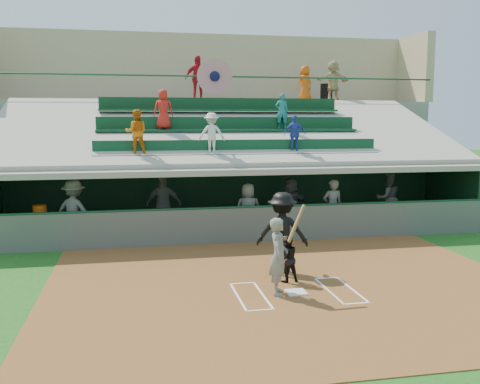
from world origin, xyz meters
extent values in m
plane|color=#194F16|center=(0.00, 0.00, 0.00)|extent=(100.00, 100.00, 0.00)
cube|color=brown|center=(0.00, 0.50, 0.01)|extent=(11.00, 9.00, 0.02)
cube|color=white|center=(0.00, 0.00, 0.04)|extent=(0.43, 0.43, 0.03)
cube|color=white|center=(-0.75, 0.00, 0.02)|extent=(0.05, 1.80, 0.01)
cube|color=silver|center=(0.75, 0.00, 0.02)|extent=(0.05, 1.80, 0.01)
cube|color=white|center=(-1.30, 0.00, 0.02)|extent=(0.05, 1.80, 0.01)
cube|color=white|center=(1.30, 0.00, 0.02)|extent=(0.05, 1.80, 0.01)
cube|color=white|center=(-1.02, 0.90, 0.02)|extent=(0.60, 0.05, 0.01)
cube|color=white|center=(1.02, 0.90, 0.02)|extent=(0.60, 0.05, 0.01)
cube|color=silver|center=(-1.02, -0.90, 0.02)|extent=(0.60, 0.05, 0.01)
cube|color=white|center=(1.02, -0.90, 0.02)|extent=(0.60, 0.05, 0.01)
cube|color=gray|center=(0.00, 6.75, 0.02)|extent=(16.00, 3.50, 0.04)
cube|color=gray|center=(0.00, 13.50, 2.30)|extent=(20.00, 3.00, 4.60)
cube|color=#535853|center=(0.00, 5.00, 0.55)|extent=(16.00, 0.06, 1.10)
cylinder|color=#133B23|center=(0.00, 5.00, 1.12)|extent=(16.00, 0.08, 0.08)
cube|color=black|center=(0.00, 8.50, 1.10)|extent=(16.00, 0.25, 2.20)
cube|color=black|center=(8.00, 6.75, 1.10)|extent=(0.25, 3.50, 2.20)
cube|color=gray|center=(0.00, 6.75, 2.20)|extent=(16.40, 3.90, 0.18)
cube|color=gray|center=(0.00, 10.25, 1.15)|extent=(16.40, 3.50, 2.30)
cube|color=gray|center=(0.00, 11.90, 2.30)|extent=(16.40, 0.30, 4.60)
cube|color=#99988B|center=(0.00, 8.60, 3.45)|extent=(16.40, 6.51, 2.37)
cube|color=#0D3B24|center=(0.00, 6.20, 2.65)|extent=(9.40, 0.42, 0.08)
cube|color=#0D3A22|center=(0.00, 6.40, 2.91)|extent=(9.40, 0.06, 0.45)
cube|color=#0D391F|center=(0.00, 8.10, 3.40)|extent=(9.40, 0.42, 0.08)
cube|color=#0C371C|center=(0.00, 8.30, 3.66)|extent=(9.40, 0.06, 0.45)
cube|color=#0C381C|center=(0.00, 10.00, 4.15)|extent=(9.40, 0.42, 0.08)
cube|color=#0B3319|center=(0.00, 10.20, 4.41)|extent=(9.40, 0.06, 0.45)
imported|color=#CD620C|center=(-3.33, 6.30, 3.39)|extent=(0.69, 0.55, 1.41)
imported|color=silver|center=(-0.95, 6.30, 3.35)|extent=(0.88, 0.54, 1.32)
imported|color=#283CA0|center=(1.84, 6.30, 3.31)|extent=(0.77, 0.43, 1.24)
imported|color=#B21C14|center=(-2.38, 8.20, 4.14)|extent=(0.70, 0.46, 1.39)
imported|color=#17676B|center=(1.91, 8.20, 4.08)|extent=(0.50, 0.35, 1.29)
cylinder|color=#154126|center=(0.00, 12.00, 5.60)|extent=(20.00, 0.07, 0.07)
cylinder|color=#A31722|center=(0.00, 11.98, 5.60)|extent=(1.50, 0.06, 1.50)
sphere|color=#0D1035|center=(0.00, 11.95, 5.60)|extent=(0.44, 0.44, 0.44)
cube|color=tan|center=(0.00, 15.00, 6.20)|extent=(20.00, 0.40, 3.20)
cube|color=tan|center=(10.00, 13.50, 6.20)|extent=(0.40, 3.00, 3.20)
imported|color=#5F635D|center=(-0.41, 0.01, 0.86)|extent=(0.54, 0.69, 1.68)
cylinder|color=olive|center=(-0.06, -0.14, 1.60)|extent=(0.56, 0.54, 0.75)
sphere|color=brown|center=(-0.28, 0.01, 1.25)|extent=(0.10, 0.10, 0.10)
imported|color=black|center=(0.03, 0.83, 0.57)|extent=(0.59, 0.49, 1.11)
imported|color=black|center=(0.15, 1.72, 1.02)|extent=(1.44, 1.06, 1.99)
cube|color=olive|center=(-0.05, 8.07, 0.28)|extent=(15.78, 4.02, 0.48)
cube|color=silver|center=(-6.25, 5.98, 0.43)|extent=(0.89, 0.67, 0.77)
cylinder|color=#C8500B|center=(-6.26, 5.93, 1.02)|extent=(0.41, 0.41, 0.41)
imported|color=#5E615C|center=(-5.26, 5.90, 1.01)|extent=(1.44, 1.18, 1.94)
imported|color=#5E615C|center=(-2.50, 6.85, 1.01)|extent=(1.19, 0.62, 1.93)
imported|color=#595C57|center=(0.14, 5.73, 0.90)|extent=(0.90, 0.64, 1.73)
imported|color=#5A5C57|center=(1.93, 6.99, 0.90)|extent=(1.65, 1.20, 1.72)
imported|color=#51534E|center=(2.91, 5.50, 0.95)|extent=(0.67, 0.45, 1.82)
imported|color=#575A55|center=(5.56, 6.87, 0.97)|extent=(0.94, 0.75, 1.86)
cylinder|color=black|center=(5.49, 13.33, 5.03)|extent=(0.57, 0.57, 0.85)
imported|color=#A9131F|center=(-0.65, 12.38, 5.55)|extent=(1.18, 0.64, 1.90)
imported|color=#C44C0B|center=(4.24, 12.77, 5.41)|extent=(0.91, 0.74, 1.61)
imported|color=tan|center=(5.54, 12.62, 5.52)|extent=(1.74, 0.67, 1.84)
camera|label=1|loc=(-3.38, -10.85, 3.78)|focal=40.00mm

